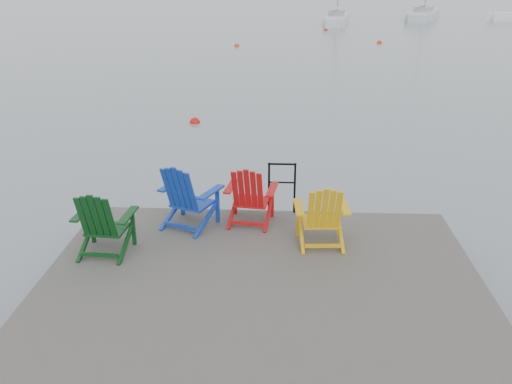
# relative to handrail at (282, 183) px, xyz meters

# --- Properties ---
(ground) EXTENTS (400.00, 400.00, 0.00)m
(ground) POSITION_rel_handrail_xyz_m (-0.25, -2.45, -1.04)
(ground) COLOR slate
(ground) RESTS_ON ground
(dock) EXTENTS (6.00, 5.00, 1.40)m
(dock) POSITION_rel_handrail_xyz_m (-0.25, -2.45, -0.69)
(dock) COLOR #302D2A
(dock) RESTS_ON ground
(handrail) EXTENTS (0.48, 0.04, 0.90)m
(handrail) POSITION_rel_handrail_xyz_m (0.00, 0.00, 0.00)
(handrail) COLOR black
(handrail) RESTS_ON dock
(chair_green) EXTENTS (0.86, 0.80, 1.03)m
(chair_green) POSITION_rel_handrail_xyz_m (-2.58, -1.65, -0.02)
(chair_green) COLOR #093611
(chair_green) RESTS_ON dock
(chair_blue) EXTENTS (1.06, 1.02, 1.09)m
(chair_blue) POSITION_rel_handrail_xyz_m (-1.51, -0.66, 0.01)
(chair_blue) COLOR #0F34A2
(chair_blue) RESTS_ON dock
(chair_red) EXTENTS (0.88, 0.83, 1.02)m
(chair_red) POSITION_rel_handrail_xyz_m (-0.51, -0.48, -0.03)
(chair_red) COLOR #BA0D0E
(chair_red) RESTS_ON dock
(chair_yellow) EXTENTS (0.85, 0.79, 1.01)m
(chair_yellow) POSITION_rel_handrail_xyz_m (0.61, -1.20, -0.03)
(chair_yellow) COLOR #DDA00C
(chair_yellow) RESTS_ON dock
(sailboat_near) EXTENTS (2.98, 7.37, 10.05)m
(sailboat_near) POSITION_rel_handrail_xyz_m (4.58, 43.41, -0.69)
(sailboat_near) COLOR silver
(sailboat_near) RESTS_ON ground
(sailboat_mid) EXTENTS (5.36, 9.76, 12.94)m
(sailboat_mid) POSITION_rel_handrail_xyz_m (13.92, 50.07, -0.69)
(sailboat_mid) COLOR silver
(sailboat_mid) RESTS_ON ground
(buoy_a) EXTENTS (0.34, 0.34, 0.34)m
(buoy_a) POSITION_rel_handrail_xyz_m (-2.78, 7.81, -1.04)
(buoy_a) COLOR red
(buoy_a) RESTS_ON ground
(buoy_b) EXTENTS (0.35, 0.35, 0.35)m
(buoy_b) POSITION_rel_handrail_xyz_m (-3.12, 26.87, -1.04)
(buoy_b) COLOR red
(buoy_b) RESTS_ON ground
(buoy_c) EXTENTS (0.38, 0.38, 0.38)m
(buoy_c) POSITION_rel_handrail_xyz_m (6.25, 28.96, -1.04)
(buoy_c) COLOR #BD2E0B
(buoy_c) RESTS_ON ground
(buoy_d) EXTENTS (0.32, 0.32, 0.32)m
(buoy_d) POSITION_rel_handrail_xyz_m (3.25, 37.55, -1.04)
(buoy_d) COLOR red
(buoy_d) RESTS_ON ground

